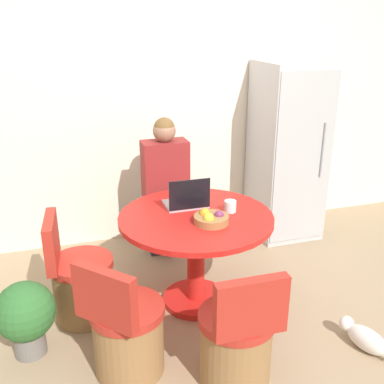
{
  "coord_description": "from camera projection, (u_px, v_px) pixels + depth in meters",
  "views": [
    {
      "loc": [
        -0.92,
        -2.59,
        2.12
      ],
      "look_at": [
        0.02,
        0.42,
        0.91
      ],
      "focal_mm": 42.0,
      "sensor_mm": 36.0,
      "label": 1
    }
  ],
  "objects": [
    {
      "name": "dining_table",
      "position": [
        196.0,
        239.0,
        3.41
      ],
      "size": [
        1.16,
        1.16,
        0.76
      ],
      "color": "red",
      "rests_on": "ground_plane"
    },
    {
      "name": "chair_near_left_corner",
      "position": [
        127.0,
        334.0,
        2.8
      ],
      "size": [
        0.54,
        0.54,
        0.83
      ],
      "rotation": [
        0.0,
        0.0,
        2.32
      ],
      "color": "olive",
      "rests_on": "ground_plane"
    },
    {
      "name": "fruit_bowl",
      "position": [
        211.0,
        218.0,
        3.21
      ],
      "size": [
        0.25,
        0.25,
        0.1
      ],
      "color": "olive",
      "rests_on": "dining_table"
    },
    {
      "name": "chair_near_camera",
      "position": [
        237.0,
        343.0,
        2.73
      ],
      "size": [
        0.47,
        0.47,
        0.83
      ],
      "rotation": [
        0.0,
        0.0,
        3.12
      ],
      "color": "olive",
      "rests_on": "ground_plane"
    },
    {
      "name": "ground_plane",
      "position": [
        206.0,
        326.0,
        3.32
      ],
      "size": [
        12.0,
        12.0,
        0.0
      ],
      "primitive_type": "plane",
      "color": "#9E8466"
    },
    {
      "name": "chair_left_side",
      "position": [
        81.0,
        284.0,
        3.34
      ],
      "size": [
        0.47,
        0.47,
        0.83
      ],
      "rotation": [
        0.0,
        0.0,
        1.48
      ],
      "color": "olive",
      "rests_on": "ground_plane"
    },
    {
      "name": "refrigerator",
      "position": [
        287.0,
        152.0,
        4.52
      ],
      "size": [
        0.62,
        0.67,
        1.76
      ],
      "color": "silver",
      "rests_on": "ground_plane"
    },
    {
      "name": "person_seated",
      "position": [
        164.0,
        183.0,
        4.06
      ],
      "size": [
        0.4,
        0.37,
        1.35
      ],
      "rotation": [
        0.0,
        0.0,
        3.14
      ],
      "color": "#2D2D38",
      "rests_on": "ground_plane"
    },
    {
      "name": "cat",
      "position": [
        365.0,
        338.0,
        3.08
      ],
      "size": [
        0.23,
        0.42,
        0.16
      ],
      "rotation": [
        0.0,
        0.0,
        1.88
      ],
      "color": "white",
      "rests_on": "ground_plane"
    },
    {
      "name": "laptop",
      "position": [
        187.0,
        201.0,
        3.47
      ],
      "size": [
        0.32,
        0.25,
        0.25
      ],
      "rotation": [
        0.0,
        0.0,
        3.14
      ],
      "color": "#B7B7BC",
      "rests_on": "dining_table"
    },
    {
      "name": "potted_plant",
      "position": [
        26.0,
        315.0,
        2.95
      ],
      "size": [
        0.4,
        0.4,
        0.53
      ],
      "color": "slate",
      "rests_on": "ground_plane"
    },
    {
      "name": "wall_back",
      "position": [
        152.0,
        110.0,
        4.34
      ],
      "size": [
        7.0,
        0.06,
        2.6
      ],
      "color": "silver",
      "rests_on": "ground_plane"
    },
    {
      "name": "coffee_cup",
      "position": [
        230.0,
        206.0,
        3.39
      ],
      "size": [
        0.09,
        0.09,
        0.09
      ],
      "color": "white",
      "rests_on": "dining_table"
    }
  ]
}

